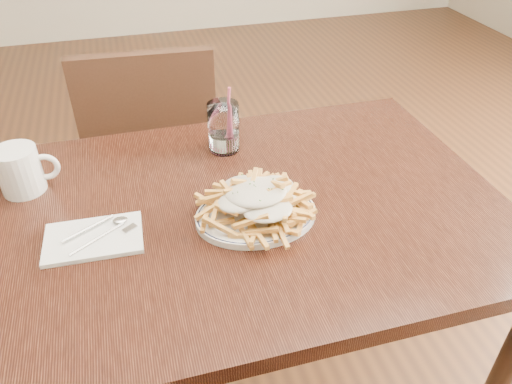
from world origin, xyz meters
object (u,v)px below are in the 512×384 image
object	(u,v)px
fries_plate	(256,215)
loaded_fries	(256,197)
coffee_mug	(21,170)
table	(237,232)
chair_far	(154,153)
water_glass	(224,130)

from	to	relation	value
fries_plate	loaded_fries	bearing A→B (deg)	180.00
fries_plate	coffee_mug	world-z (taller)	coffee_mug
fries_plate	coffee_mug	size ratio (longest dim) A/B	2.22
fries_plate	table	bearing A→B (deg)	118.25
table	coffee_mug	distance (m)	0.51
table	chair_far	bearing A→B (deg)	101.74
loaded_fries	water_glass	bearing A→B (deg)	90.31
loaded_fries	water_glass	xyz separation A→B (m)	(-0.00, 0.30, -0.00)
chair_far	fries_plate	size ratio (longest dim) A/B	2.99
loaded_fries	coffee_mug	distance (m)	0.54
table	water_glass	size ratio (longest dim) A/B	6.85
fries_plate	water_glass	world-z (taller)	water_glass
loaded_fries	coffee_mug	world-z (taller)	coffee_mug
loaded_fries	water_glass	size ratio (longest dim) A/B	1.44
table	coffee_mug	bearing A→B (deg)	157.35
chair_far	coffee_mug	xyz separation A→B (m)	(-0.32, -0.47, 0.29)
loaded_fries	water_glass	world-z (taller)	water_glass
water_glass	table	bearing A→B (deg)	-96.71
water_glass	loaded_fries	bearing A→B (deg)	-89.69
water_glass	chair_far	bearing A→B (deg)	111.68
table	water_glass	world-z (taller)	water_glass
table	loaded_fries	world-z (taller)	loaded_fries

